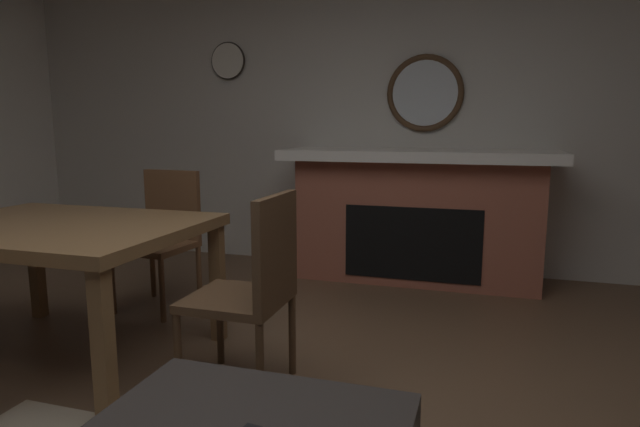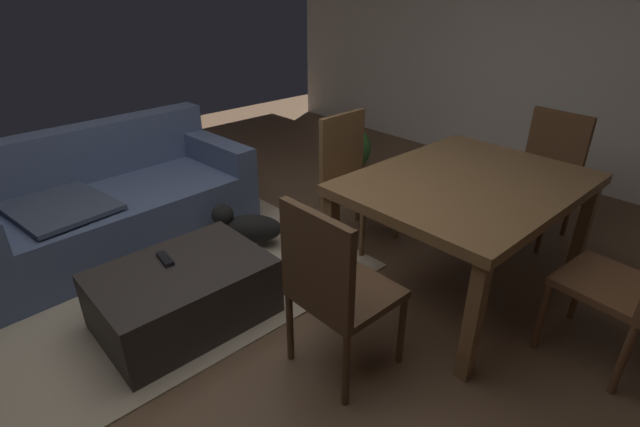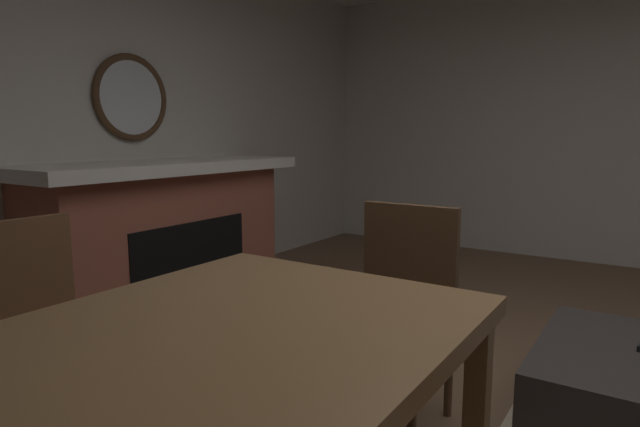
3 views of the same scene
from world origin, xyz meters
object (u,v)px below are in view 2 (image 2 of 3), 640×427
Objects in this scene: couch at (112,204)px; dining_table at (467,191)px; tv_remote at (165,259)px; dining_chair_west at (333,284)px; potted_plant at (352,150)px; small_dog at (247,226)px; dining_chair_south at (636,278)px; dining_chair_east at (545,168)px; ottoman_coffee_table at (184,294)px; dining_chair_north at (352,171)px.

dining_table is (1.38, -2.06, 0.36)m from couch.
tv_remote is 0.17× the size of dining_chair_west.
potted_plant is 1.59m from small_dog.
dining_chair_south and dining_chair_west have the same top height.
dining_chair_west is (0.28, -2.06, 0.22)m from couch.
dining_chair_east is 1.00× the size of dining_chair_west.
potted_plant reaches higher than ottoman_coffee_table.
couch is at bearing 170.78° from potted_plant.
dining_chair_east is at bearing 39.94° from dining_chair_south.
dining_chair_south is (1.38, -3.00, 0.22)m from couch.
potted_plant is (2.19, -0.36, 0.00)m from couch.
dining_chair_north is at bearing 5.07° from tv_remote.
dining_chair_west reaches higher than small_dog.
potted_plant is (1.91, 1.71, -0.22)m from dining_chair_west.
small_dog is at bearing -164.92° from potted_plant.
dining_chair_east is 1.00× the size of dining_chair_north.
ottoman_coffee_table is at bearing 161.62° from dining_chair_east.
tv_remote is at bearing 102.42° from ottoman_coffee_table.
tv_remote reaches higher than small_dog.
dining_chair_north reaches higher than ottoman_coffee_table.
tv_remote is (-0.11, -1.10, 0.08)m from couch.
dining_chair_north is at bearing 90.15° from dining_table.
dining_chair_south reaches higher than potted_plant.
potted_plant reaches higher than small_dog.
ottoman_coffee_table is 0.98m from dining_chair_west.
ottoman_coffee_table is 1.50m from dining_chair_north.
tv_remote is at bearing -95.53° from couch.
tv_remote is 0.30× the size of potted_plant.
couch is at bearing 140.78° from dining_chair_north.
dining_chair_east is 1.97× the size of small_dog.
potted_plant is at bearing 15.08° from small_dog.
dining_chair_east reaches higher than small_dog.
ottoman_coffee_table is 5.80× the size of tv_remote.
dining_table is 0.95m from dining_chair_south.
ottoman_coffee_table is at bearing 129.21° from dining_chair_south.
dining_table is at bearing -115.26° from potted_plant.
dining_chair_south is 1.97× the size of small_dog.
dining_chair_south is 2.37m from small_dog.
couch is 1.80m from dining_chair_north.
potted_plant is at bearing 24.13° from tv_remote.
dining_chair_east is at bearing -35.44° from small_dog.
dining_chair_north is (1.38, -1.13, 0.22)m from couch.
dining_chair_west is 1.39m from small_dog.
potted_plant is at bearing 41.80° from dining_chair_west.
dining_table is 1.92m from potted_plant.
dining_table is 1.56m from small_dog.
dining_table is 2.71× the size of potted_plant.
dining_chair_north is 0.88m from small_dog.
dining_chair_north is (1.49, -0.03, 0.15)m from tv_remote.
couch is 2.51m from dining_table.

